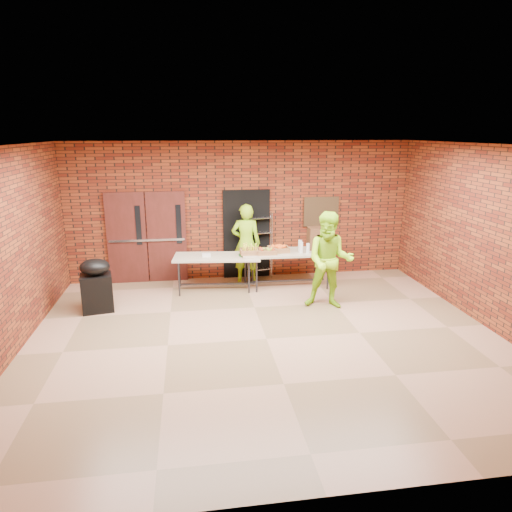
% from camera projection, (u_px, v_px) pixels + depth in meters
% --- Properties ---
extents(room, '(8.08, 7.08, 3.28)m').
position_uv_depth(room, '(267.00, 248.00, 7.32)').
color(room, olive).
rests_on(room, ground).
extents(double_doors, '(1.78, 0.12, 2.10)m').
position_uv_depth(double_doors, '(147.00, 237.00, 10.43)').
color(double_doors, '#4C1915').
rests_on(double_doors, room).
extents(dark_doorway, '(1.10, 0.06, 2.10)m').
position_uv_depth(dark_doorway, '(247.00, 234.00, 10.78)').
color(dark_doorway, black).
rests_on(dark_doorway, room).
extents(bronze_plaque, '(0.85, 0.04, 0.70)m').
position_uv_depth(bronze_plaque, '(321.00, 211.00, 10.89)').
color(bronze_plaque, '#3B2A17').
rests_on(bronze_plaque, room).
extents(wire_rack, '(0.61, 0.31, 1.59)m').
position_uv_depth(wire_rack, '(260.00, 246.00, 10.75)').
color(wire_rack, '#ACACB3').
rests_on(wire_rack, room).
extents(table_left, '(1.95, 0.97, 0.77)m').
position_uv_depth(table_left, '(217.00, 259.00, 9.97)').
color(table_left, tan).
rests_on(table_left, room).
extents(table_right, '(2.01, 0.89, 0.81)m').
position_uv_depth(table_right, '(286.00, 254.00, 10.17)').
color(table_right, tan).
rests_on(table_right, room).
extents(basket_bananas, '(0.44, 0.34, 0.14)m').
position_uv_depth(basket_bananas, '(250.00, 251.00, 9.95)').
color(basket_bananas, '#9C673E').
rests_on(basket_bananas, table_right).
extents(basket_oranges, '(0.46, 0.35, 0.14)m').
position_uv_depth(basket_oranges, '(278.00, 249.00, 10.12)').
color(basket_oranges, '#9C673E').
rests_on(basket_oranges, table_right).
extents(basket_apples, '(0.43, 0.33, 0.13)m').
position_uv_depth(basket_apples, '(267.00, 251.00, 9.95)').
color(basket_apples, '#9C673E').
rests_on(basket_apples, table_right).
extents(muffin_tray, '(0.43, 0.43, 0.11)m').
position_uv_depth(muffin_tray, '(248.00, 253.00, 10.00)').
color(muffin_tray, '#16541C').
rests_on(muffin_tray, table_left).
extents(napkin_box, '(0.19, 0.12, 0.06)m').
position_uv_depth(napkin_box, '(206.00, 255.00, 9.92)').
color(napkin_box, silver).
rests_on(napkin_box, table_left).
extents(coffee_dispenser, '(0.38, 0.34, 0.49)m').
position_uv_depth(coffee_dispenser, '(316.00, 238.00, 10.33)').
color(coffee_dispenser, '#4E331B').
rests_on(coffee_dispenser, table_right).
extents(cup_stack_front, '(0.08, 0.08, 0.25)m').
position_uv_depth(cup_stack_front, '(301.00, 248.00, 10.00)').
color(cup_stack_front, silver).
rests_on(cup_stack_front, table_right).
extents(cup_stack_mid, '(0.07, 0.07, 0.22)m').
position_uv_depth(cup_stack_mid, '(308.00, 248.00, 9.99)').
color(cup_stack_mid, silver).
rests_on(cup_stack_mid, table_right).
extents(cup_stack_back, '(0.08, 0.08, 0.25)m').
position_uv_depth(cup_stack_back, '(300.00, 246.00, 10.15)').
color(cup_stack_back, silver).
rests_on(cup_stack_back, table_right).
extents(covered_grill, '(0.66, 0.58, 1.05)m').
position_uv_depth(covered_grill, '(96.00, 285.00, 8.83)').
color(covered_grill, black).
rests_on(covered_grill, room).
extents(volunteer_woman, '(0.74, 0.55, 1.83)m').
position_uv_depth(volunteer_woman, '(246.00, 243.00, 10.46)').
color(volunteer_woman, '#8DCE16').
rests_on(volunteer_woman, room).
extents(volunteer_man, '(1.12, 0.98, 1.93)m').
position_uv_depth(volunteer_man, '(330.00, 261.00, 8.91)').
color(volunteer_man, '#8DCE16').
rests_on(volunteer_man, room).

